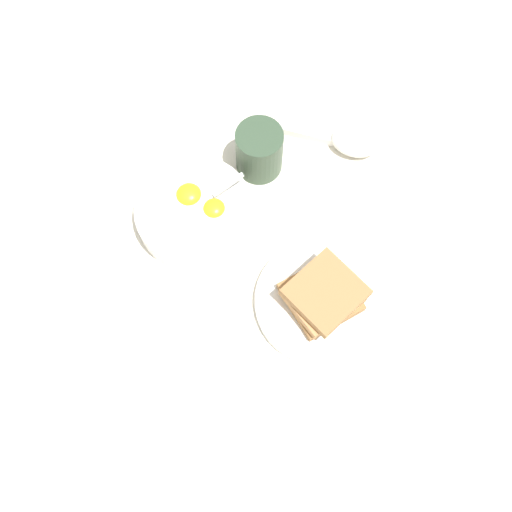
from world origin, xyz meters
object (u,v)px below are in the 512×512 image
soup_spoon (347,140)px  toast_plate (320,302)px  egg_bowl (195,213)px  drinking_cup (259,150)px  toast_sandwich (323,295)px

soup_spoon → toast_plate: bearing=-140.1°
egg_bowl → drinking_cup: 0.14m
toast_plate → drinking_cup: 0.25m
egg_bowl → soup_spoon: egg_bowl is taller
egg_bowl → toast_sandwich: bearing=-74.7°
soup_spoon → drinking_cup: bearing=155.8°
egg_bowl → soup_spoon: 0.27m
egg_bowl → toast_sandwich: (0.06, -0.22, 0.02)m
soup_spoon → drinking_cup: drinking_cup is taller
egg_bowl → toast_plate: 0.23m
egg_bowl → drinking_cup: size_ratio=2.04×
toast_plate → drinking_cup: (0.08, 0.24, 0.04)m
toast_plate → drinking_cup: size_ratio=2.21×
egg_bowl → drinking_cup: bearing=5.6°
toast_sandwich → drinking_cup: bearing=72.3°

